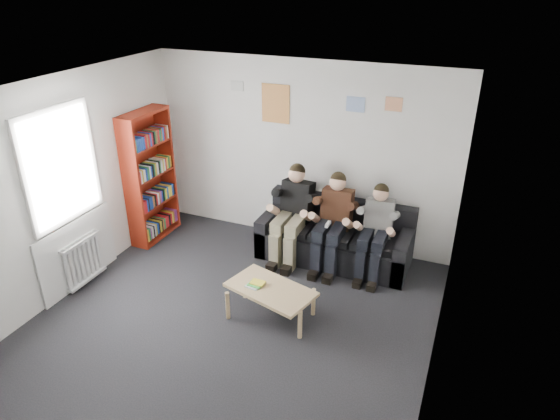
% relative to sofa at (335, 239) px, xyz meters
% --- Properties ---
extents(room_shell, '(5.00, 5.00, 5.00)m').
position_rel_sofa_xyz_m(room_shell, '(-0.68, -2.10, 1.06)').
color(room_shell, black).
rests_on(room_shell, ground).
extents(sofa, '(2.12, 0.87, 0.82)m').
position_rel_sofa_xyz_m(sofa, '(0.00, 0.00, 0.00)').
color(sofa, black).
rests_on(sofa, ground).
extents(bookshelf, '(0.30, 0.89, 1.97)m').
position_rel_sofa_xyz_m(bookshelf, '(-2.76, -0.43, 0.69)').
color(bookshelf, maroon).
rests_on(bookshelf, ground).
extents(coffee_table, '(1.01, 0.56, 0.41)m').
position_rel_sofa_xyz_m(coffee_table, '(-0.30, -1.60, 0.06)').
color(coffee_table, tan).
rests_on(coffee_table, ground).
extents(game_cases, '(0.20, 0.17, 0.04)m').
position_rel_sofa_xyz_m(game_cases, '(-0.49, -1.63, 0.13)').
color(game_cases, silver).
rests_on(game_cases, coffee_table).
extents(person_left, '(0.43, 0.92, 1.36)m').
position_rel_sofa_xyz_m(person_left, '(-0.59, -0.20, 0.37)').
color(person_left, black).
rests_on(person_left, sofa).
extents(person_middle, '(0.41, 0.88, 1.33)m').
position_rel_sofa_xyz_m(person_middle, '(0.00, -0.20, 0.36)').
color(person_middle, '#51291B').
rests_on(person_middle, sofa).
extents(person_right, '(0.38, 0.81, 1.26)m').
position_rel_sofa_xyz_m(person_right, '(0.59, -0.19, 0.33)').
color(person_right, silver).
rests_on(person_right, sofa).
extents(radiator, '(0.10, 0.64, 0.60)m').
position_rel_sofa_xyz_m(radiator, '(-2.83, -1.90, 0.06)').
color(radiator, white).
rests_on(radiator, ground).
extents(window, '(0.05, 1.30, 2.36)m').
position_rel_sofa_xyz_m(window, '(-2.91, -1.90, 0.73)').
color(window, white).
rests_on(window, room_shell).
extents(poster_large, '(0.42, 0.01, 0.55)m').
position_rel_sofa_xyz_m(poster_large, '(-1.08, 0.39, 1.76)').
color(poster_large, gold).
rests_on(poster_large, room_shell).
extents(poster_blue, '(0.25, 0.01, 0.20)m').
position_rel_sofa_xyz_m(poster_blue, '(0.07, 0.39, 1.86)').
color(poster_blue, '#4386E5').
rests_on(poster_blue, room_shell).
extents(poster_pink, '(0.22, 0.01, 0.18)m').
position_rel_sofa_xyz_m(poster_pink, '(0.57, 0.39, 1.91)').
color(poster_pink, '#DD4581').
rests_on(poster_pink, room_shell).
extents(poster_sign, '(0.20, 0.01, 0.14)m').
position_rel_sofa_xyz_m(poster_sign, '(-1.68, 0.39, 1.96)').
color(poster_sign, silver).
rests_on(poster_sign, room_shell).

